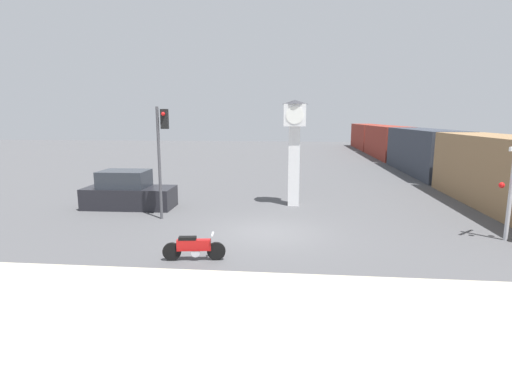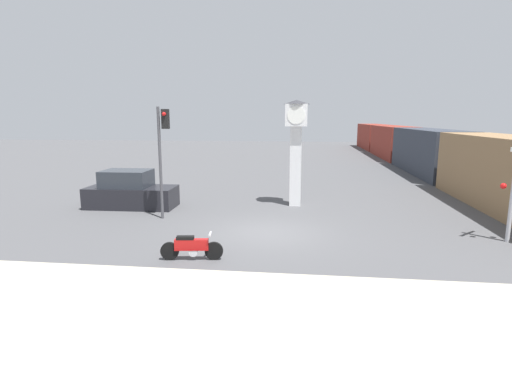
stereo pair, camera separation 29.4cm
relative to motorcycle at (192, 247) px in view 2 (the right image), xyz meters
The scene contains 7 objects.
ground_plane 3.79m from the motorcycle, 57.16° to the left, with size 120.00×120.00×0.00m, color #4C4C4F.
sidewalk_strip 4.51m from the motorcycle, 62.93° to the right, with size 36.00×6.00×0.10m.
motorcycle is the anchor object (origin of this frame).
clock_tower 9.15m from the motorcycle, 70.33° to the left, with size 1.24×1.24×5.09m.
freight_train 30.42m from the motorcycle, 64.94° to the left, with size 2.80×51.06×3.40m.
traffic_light 6.14m from the motorcycle, 117.66° to the left, with size 0.50×0.35×4.70m.
parked_car 8.36m from the motorcycle, 126.22° to the left, with size 4.24×1.90×1.80m.
Camera 2 is at (1.28, -14.39, 4.24)m, focal length 28.00 mm.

